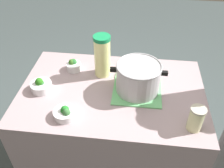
{
  "coord_description": "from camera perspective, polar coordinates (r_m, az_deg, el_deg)",
  "views": [
    {
      "loc": [
        0.14,
        -1.17,
        1.93
      ],
      "look_at": [
        0.0,
        0.0,
        0.94
      ],
      "focal_mm": 39.5,
      "sensor_mm": 36.0,
      "label": 1
    }
  ],
  "objects": [
    {
      "name": "lemonade_pitcher",
      "position": [
        1.62,
        -2.27,
        6.53
      ],
      "size": [
        0.11,
        0.11,
        0.29
      ],
      "color": "#F0F298",
      "rests_on": "counter_slab"
    },
    {
      "name": "counter_slab",
      "position": [
        1.89,
        0.0,
        -11.58
      ],
      "size": [
        1.17,
        0.78,
        0.89
      ],
      "primitive_type": "cube",
      "color": "gray",
      "rests_on": "ground_plane"
    },
    {
      "name": "cooking_pot",
      "position": [
        1.51,
        6.08,
        1.59
      ],
      "size": [
        0.35,
        0.28,
        0.19
      ],
      "color": "#B7B7BC",
      "rests_on": "dish_cloth"
    },
    {
      "name": "mason_jar",
      "position": [
        1.37,
        18.86,
        -7.61
      ],
      "size": [
        0.08,
        0.08,
        0.15
      ],
      "color": "beige",
      "rests_on": "counter_slab"
    },
    {
      "name": "broccoli_bowl_back",
      "position": [
        1.61,
        -16.07,
        -0.41
      ],
      "size": [
        0.13,
        0.13,
        0.09
      ],
      "color": "silver",
      "rests_on": "counter_slab"
    },
    {
      "name": "broccoli_bowl_center",
      "position": [
        1.41,
        -10.83,
        -6.56
      ],
      "size": [
        0.13,
        0.13,
        0.07
      ],
      "color": "silver",
      "rests_on": "counter_slab"
    },
    {
      "name": "ground_plane",
      "position": [
        2.26,
        0.0,
        -18.64
      ],
      "size": [
        8.0,
        8.0,
        0.0
      ],
      "primitive_type": "plane",
      "color": "#404B4B"
    },
    {
      "name": "broccoli_bowl_front",
      "position": [
        1.74,
        -8.9,
        4.26
      ],
      "size": [
        0.1,
        0.1,
        0.08
      ],
      "color": "silver",
      "rests_on": "counter_slab"
    },
    {
      "name": "dish_cloth",
      "position": [
        1.58,
        5.83,
        -1.27
      ],
      "size": [
        0.3,
        0.31,
        0.01
      ],
      "primitive_type": "cube",
      "color": "#66BB73",
      "rests_on": "counter_slab"
    }
  ]
}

